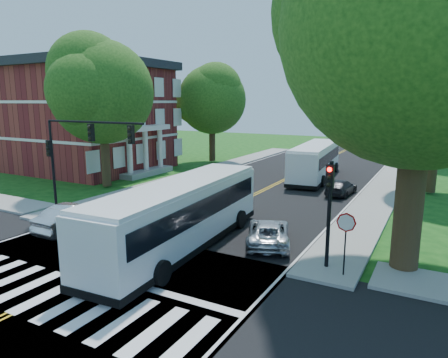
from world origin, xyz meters
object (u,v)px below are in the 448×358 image
Objects in this scene: bus_lead at (181,214)px; dark_sedan at (341,187)px; signal_ne at (329,200)px; hatchback at (77,217)px; signal_nw at (78,146)px; bus_follow at (315,160)px; suv at (268,232)px.

bus_lead is 3.22× the size of dark_sedan.
signal_ne is 6.83m from bus_lead.
dark_sedan is (10.54, 15.35, -0.20)m from hatchback.
signal_nw is 14.13m from signal_ne.
signal_nw reaches higher than dark_sedan.
bus_follow is (0.57, 20.29, -0.05)m from bus_lead.
dark_sedan is (11.52, 14.04, -3.81)m from signal_nw.
hatchback is at bearing -174.27° from signal_ne.
bus_lead is at bearing -5.60° from signal_nw.
signal_nw is 1.56× the size of hatchback.
signal_nw is at bearing 62.55° from bus_follow.
signal_ne is at bearing -177.25° from bus_lead.
hatchback is (0.97, -1.30, -3.61)m from signal_nw.
signal_ne is at bearing -174.79° from hatchback.
bus_follow is at bearing -52.52° from dark_sedan.
bus_follow is 3.14× the size of dark_sedan.
bus_follow is 6.65m from dark_sedan.
bus_follow reaches higher than suv.
bus_follow is at bearing -95.17° from bus_lead.
dark_sedan is (-2.54, 14.03, -2.40)m from signal_ne.
bus_follow reaches higher than hatchback.
bus_lead is at bearing -173.70° from signal_ne.
signal_ne is 20.53m from bus_follow.
hatchback is at bearing -53.20° from signal_nw.
signal_nw reaches higher than suv.
hatchback is 1.06× the size of suv.
bus_follow is 18.11m from suv.
hatchback is (-6.42, -0.58, -0.91)m from bus_lead.
bus_lead is 15.38m from dark_sedan.
hatchback is at bearing 1.58° from bus_lead.
bus_lead is (-6.67, -0.74, -1.29)m from signal_ne.
bus_follow is (7.96, 19.57, -2.75)m from signal_nw.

